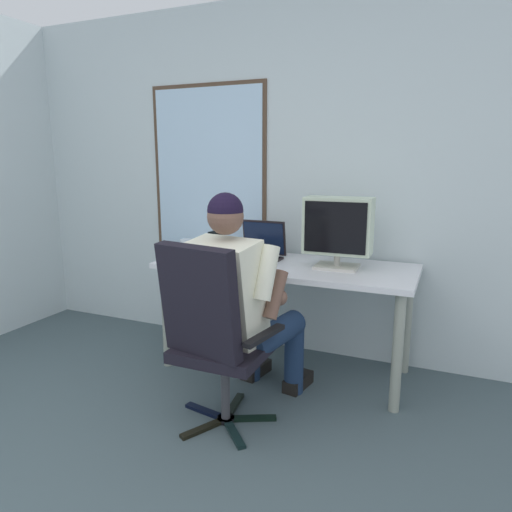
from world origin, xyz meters
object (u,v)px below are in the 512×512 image
(desk, at_px, (285,278))
(person_seated, at_px, (241,301))
(wine_glass, at_px, (187,246))
(laptop, at_px, (259,249))
(desk_speaker, at_px, (215,242))
(office_chair, at_px, (212,329))
(crt_monitor, at_px, (338,227))

(desk, height_order, person_seated, person_seated)
(desk, relative_size, wine_glass, 11.50)
(laptop, xyz_separation_m, desk_speaker, (-0.38, 0.06, 0.01))
(desk, xyz_separation_m, desk_speaker, (-0.60, 0.13, 0.18))
(person_seated, xyz_separation_m, desk_speaker, (-0.55, 0.72, 0.17))
(laptop, bearing_deg, person_seated, -75.90)
(desk, bearing_deg, desk_speaker, 167.38)
(person_seated, bearing_deg, desk_speaker, 126.98)
(desk, xyz_separation_m, office_chair, (-0.09, -0.85, -0.08))
(desk, height_order, wine_glass, wine_glass)
(desk, bearing_deg, office_chair, -96.30)
(crt_monitor, bearing_deg, desk_speaker, 172.64)
(crt_monitor, distance_m, wine_glass, 1.03)
(crt_monitor, bearing_deg, wine_glass, -169.75)
(desk_speaker, bearing_deg, laptop, -9.33)
(crt_monitor, bearing_deg, desk, -177.88)
(wine_glass, bearing_deg, desk_speaker, 78.87)
(desk, relative_size, desk_speaker, 10.52)
(desk, height_order, crt_monitor, crt_monitor)
(laptop, relative_size, desk_speaker, 2.02)
(office_chair, height_order, crt_monitor, crt_monitor)
(desk, xyz_separation_m, person_seated, (-0.05, -0.59, 0.00))
(office_chair, bearing_deg, laptop, 97.60)
(person_seated, height_order, wine_glass, person_seated)
(laptop, bearing_deg, wine_glass, -151.39)
(crt_monitor, distance_m, laptop, 0.59)
(office_chair, bearing_deg, wine_glass, 129.26)
(laptop, relative_size, wine_glass, 2.21)
(office_chair, height_order, desk_speaker, office_chair)
(desk_speaker, bearing_deg, crt_monitor, -7.36)
(laptop, distance_m, wine_glass, 0.50)
(crt_monitor, xyz_separation_m, laptop, (-0.56, 0.06, -0.19))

